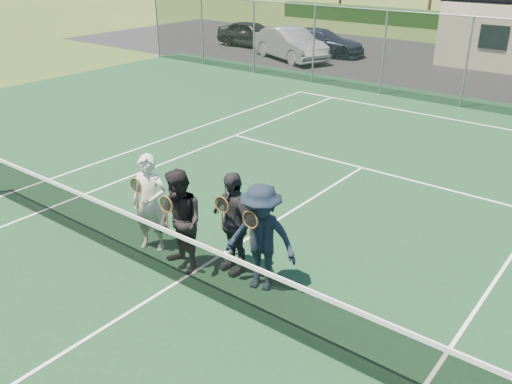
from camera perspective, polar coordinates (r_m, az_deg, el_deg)
ground at (r=26.23m, az=25.31°, el=11.06°), size 220.00×220.00×0.00m
court_surface at (r=9.13m, az=-8.26°, el=-9.45°), size 30.00×30.00×0.02m
tarmac_carpark at (r=27.36m, az=17.11°, el=12.79°), size 40.00×12.00×0.01m
car_a at (r=30.76m, az=-0.50°, el=16.29°), size 4.00×1.61×1.36m
car_b at (r=27.10m, az=3.65°, el=15.27°), size 4.80×3.22×1.50m
car_c at (r=28.45m, az=6.82°, el=15.39°), size 4.75×2.68×1.30m
court_markings at (r=9.12m, az=-8.26°, el=-9.37°), size 11.03×23.83×0.01m
tennis_net at (r=8.84m, az=-8.46°, el=-6.61°), size 11.68×0.08×1.10m
perimeter_fence at (r=19.76m, az=21.30°, el=12.55°), size 30.07×0.07×3.02m
player_a at (r=9.76m, az=-11.11°, el=-1.14°), size 0.77×0.65×1.80m
player_b at (r=9.01m, az=-8.02°, el=-3.16°), size 1.01×0.87×1.80m
player_c at (r=8.92m, az=-2.42°, el=-3.23°), size 1.13×0.67×1.80m
player_d at (r=8.46m, az=0.54°, el=-4.85°), size 1.31×0.98×1.80m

